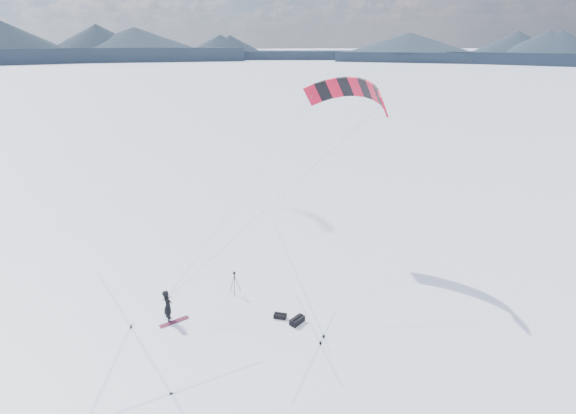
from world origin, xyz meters
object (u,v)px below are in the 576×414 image
snowboard (174,322)px  gear_bag_a (297,320)px  snowkiter (170,320)px  gear_bag_b (280,316)px  tripod (235,280)px

snowboard → gear_bag_a: gear_bag_a is taller
snowkiter → gear_bag_a: (5.20, -3.16, 0.15)m
gear_bag_a → snowkiter: bearing=128.6°
gear_bag_a → gear_bag_b: (-0.51, 0.74, -0.03)m
tripod → gear_bag_b: size_ratio=1.98×
snowkiter → gear_bag_b: size_ratio=2.51×
snowboard → gear_bag_a: size_ratio=1.65×
snowkiter → gear_bag_b: snowkiter is taller
gear_bag_a → gear_bag_b: bearing=104.7°
gear_bag_a → snowboard: bearing=130.0°
snowkiter → gear_bag_a: 6.08m
snowboard → gear_bag_b: bearing=-31.0°
gear_bag_b → snowboard: bearing=-164.3°
snowkiter → tripod: tripod is taller
snowkiter → snowboard: 0.30m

